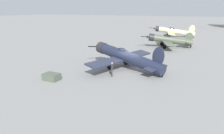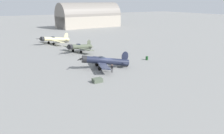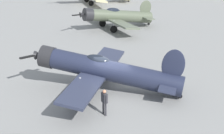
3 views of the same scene
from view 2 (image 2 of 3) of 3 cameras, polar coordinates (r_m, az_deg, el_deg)
The scene contains 8 objects.
ground_plane at distance 51.07m, azimuth -1.34°, elevation -0.19°, with size 400.00×400.00×0.00m, color gray.
airplane_foreground at distance 50.57m, azimuth -1.91°, elevation 1.45°, with size 10.95×11.19×3.45m.
airplane_mid_apron at distance 66.99m, azimuth -7.77°, elevation 4.75°, with size 10.21×9.38×3.08m.
airplane_far_line at distance 81.52m, azimuth -13.53°, elevation 6.41°, with size 11.75×11.83×3.31m.
ground_crew_mechanic at distance 47.60m, azimuth 0.00°, elevation -0.13°, with size 0.58×0.39×1.63m.
equipment_crate at distance 42.12m, azimuth -3.50°, elevation -3.16°, with size 1.22×1.70×0.73m.
fuel_drum at distance 58.46m, azimuth 8.28°, elevation 2.11°, with size 0.64×0.64×0.86m.
distant_hangar at distance 131.29m, azimuth -5.60°, elevation 11.64°, with size 15.42×33.39×13.60m.
Camera 2 is at (-42.85, 24.07, 13.86)m, focal length 38.50 mm.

